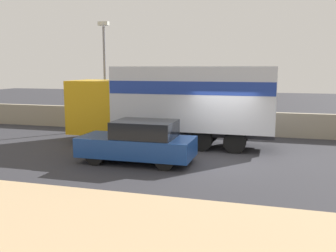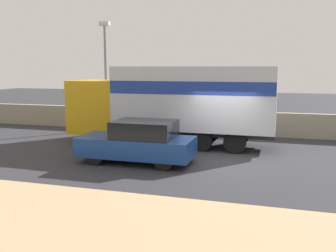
{
  "view_description": "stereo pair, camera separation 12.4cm",
  "coord_description": "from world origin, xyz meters",
  "views": [
    {
      "loc": [
        1.89,
        -13.23,
        3.4
      ],
      "look_at": [
        -2.14,
        0.85,
        1.11
      ],
      "focal_mm": 40.0,
      "sensor_mm": 36.0,
      "label": 1
    },
    {
      "loc": [
        2.01,
        -13.2,
        3.4
      ],
      "look_at": [
        -2.14,
        0.85,
        1.11
      ],
      "focal_mm": 40.0,
      "sensor_mm": 36.0,
      "label": 2
    }
  ],
  "objects": [
    {
      "name": "ground_plane",
      "position": [
        0.0,
        0.0,
        0.0
      ],
      "size": [
        80.0,
        80.0,
        0.0
      ],
      "primitive_type": "plane",
      "color": "#2D2D33"
    },
    {
      "name": "dirt_shoulder_foreground",
      "position": [
        0.0,
        -6.55,
        0.02
      ],
      "size": [
        60.0,
        4.79,
        0.04
      ],
      "color": "tan",
      "rests_on": "ground_plane"
    },
    {
      "name": "box_truck",
      "position": [
        -2.27,
        2.57,
        2.01
      ],
      "size": [
        9.09,
        2.51,
        3.44
      ],
      "rotation": [
        0.0,
        0.0,
        3.14
      ],
      "color": "gold",
      "rests_on": "ground_plane"
    },
    {
      "name": "street_lamp",
      "position": [
        -7.04,
        5.49,
        3.44
      ],
      "size": [
        0.56,
        0.28,
        5.82
      ],
      "color": "slate",
      "rests_on": "ground_plane"
    },
    {
      "name": "car_hatchback",
      "position": [
        -2.74,
        -0.88,
        0.76
      ],
      "size": [
        4.13,
        1.74,
        1.54
      ],
      "rotation": [
        0.0,
        0.0,
        3.14
      ],
      "color": "navy",
      "rests_on": "ground_plane"
    },
    {
      "name": "stone_wall_backdrop",
      "position": [
        0.0,
        5.86,
        0.6
      ],
      "size": [
        60.0,
        0.35,
        1.2
      ],
      "color": "gray",
      "rests_on": "ground_plane"
    }
  ]
}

